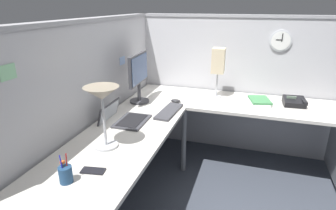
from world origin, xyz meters
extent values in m
plane|color=#383D47|center=(0.00, 0.00, 0.00)|extent=(6.80, 6.80, 0.00)
cube|color=#B2B2B7|center=(-0.36, 0.87, 0.78)|extent=(2.57, 0.10, 1.55)
cube|color=#939399|center=(-0.36, 0.87, 1.56)|extent=(2.57, 0.12, 0.03)
cube|color=#B2B2B7|center=(0.87, -0.27, 0.78)|extent=(0.10, 2.37, 1.55)
cube|color=#939399|center=(0.87, -0.27, 1.56)|extent=(0.12, 2.37, 0.03)
cube|color=beige|center=(-0.38, 0.47, 0.71)|extent=(2.35, 0.66, 0.03)
cube|color=beige|center=(0.47, -0.60, 0.71)|extent=(0.66, 1.49, 0.03)
cylinder|color=slate|center=(0.16, 0.16, 0.35)|extent=(0.05, 0.05, 0.70)
cylinder|color=#38383D|center=(0.15, 0.64, 0.74)|extent=(0.20, 0.20, 0.02)
cylinder|color=#38383D|center=(0.15, 0.64, 0.84)|extent=(0.04, 0.04, 0.20)
cube|color=#38383D|center=(0.15, 0.64, 1.08)|extent=(0.46, 0.05, 0.30)
cube|color=#384C72|center=(0.16, 0.62, 1.08)|extent=(0.42, 0.03, 0.26)
cube|color=#38383D|center=(-0.34, 0.50, 0.74)|extent=(0.34, 0.24, 0.02)
cube|color=black|center=(-0.34, 0.50, 0.75)|extent=(0.29, 0.18, 0.00)
cube|color=#38383D|center=(-0.34, 0.73, 0.77)|extent=(0.34, 0.07, 0.22)
cube|color=silver|center=(-0.34, 0.72, 0.77)|extent=(0.31, 0.06, 0.18)
cube|color=#38383D|center=(-0.03, 0.26, 0.74)|extent=(0.44, 0.17, 0.02)
ellipsoid|color=#232326|center=(0.25, 0.28, 0.75)|extent=(0.06, 0.10, 0.03)
cylinder|color=#B7BABF|center=(-0.79, 0.50, 0.74)|extent=(0.17, 0.17, 0.02)
cylinder|color=#B7BABF|center=(-0.79, 0.50, 0.93)|extent=(0.02, 0.02, 0.38)
cone|color=gray|center=(-0.79, 0.50, 1.13)|extent=(0.24, 0.24, 0.09)
cylinder|color=navy|center=(-1.23, 0.51, 0.78)|extent=(0.08, 0.08, 0.10)
cylinder|color=#1E1EB2|center=(-1.24, 0.51, 0.84)|extent=(0.01, 0.01, 0.13)
cylinder|color=#B21E1E|center=(-1.22, 0.50, 0.84)|extent=(0.01, 0.02, 0.13)
cylinder|color=#D8591E|center=(-1.23, 0.52, 0.85)|extent=(0.03, 0.03, 0.01)
cube|color=black|center=(-1.09, 0.42, 0.73)|extent=(0.09, 0.15, 0.01)
cube|color=black|center=(0.51, -0.87, 0.77)|extent=(0.21, 0.21, 0.10)
cube|color=#8CA58C|center=(0.51, -0.84, 0.80)|extent=(0.02, 0.09, 0.04)
cube|color=black|center=(0.52, -0.96, 0.79)|extent=(0.19, 0.06, 0.04)
cube|color=silver|center=(0.48, -0.54, 0.74)|extent=(0.30, 0.24, 0.02)
cube|color=#3F7F4C|center=(0.49, -0.55, 0.76)|extent=(0.30, 0.25, 0.02)
cylinder|color=#B7BABF|center=(0.55, -0.10, 0.74)|extent=(0.11, 0.11, 0.01)
cylinder|color=#B7BABF|center=(0.55, -0.10, 0.87)|extent=(0.02, 0.02, 0.27)
cube|color=beige|center=(0.55, -0.10, 1.13)|extent=(0.13, 0.13, 0.26)
cylinder|color=#B7BABF|center=(0.82, -0.70, 1.33)|extent=(0.03, 0.22, 0.22)
cylinder|color=white|center=(0.80, -0.70, 1.33)|extent=(0.00, 0.19, 0.19)
cube|color=black|center=(0.80, -0.68, 1.34)|extent=(0.00, 0.06, 0.01)
cube|color=black|center=(0.80, -0.71, 1.36)|extent=(0.00, 0.01, 0.08)
cube|color=#8CCC99|center=(-1.19, 0.82, 1.34)|extent=(0.11, 0.00, 0.08)
cube|color=#99B7E5|center=(0.17, 0.82, 1.15)|extent=(0.11, 0.00, 0.08)
camera|label=1|loc=(-2.32, -0.44, 1.69)|focal=29.41mm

